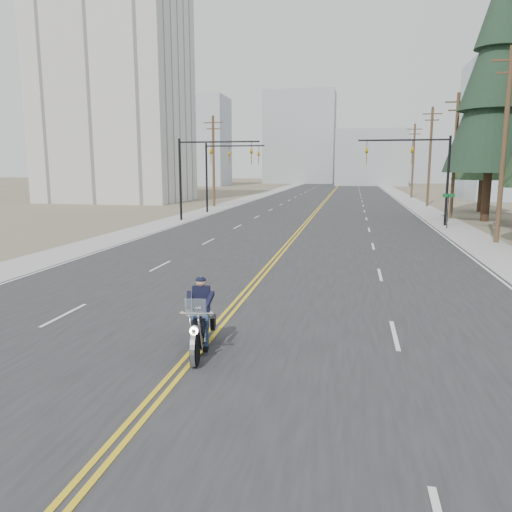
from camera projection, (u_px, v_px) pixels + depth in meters
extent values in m
plane|color=#776D56|center=(171.00, 382.00, 10.79)|extent=(400.00, 400.00, 0.00)
cube|color=#303033|center=(329.00, 197.00, 78.45)|extent=(20.00, 200.00, 0.01)
cube|color=#A5A5A0|center=(257.00, 196.00, 80.60)|extent=(3.00, 200.00, 0.01)
cube|color=#A5A5A0|center=(404.00, 198.00, 76.30)|extent=(3.00, 200.00, 0.01)
cylinder|color=black|center=(180.00, 180.00, 43.16)|extent=(0.20, 0.20, 7.00)
cylinder|color=black|center=(219.00, 142.00, 41.95)|extent=(7.00, 0.14, 0.14)
imported|color=#BF8C0C|center=(211.00, 150.00, 42.19)|extent=(0.21, 0.26, 1.30)
imported|color=#BF8C0C|center=(251.00, 149.00, 41.54)|extent=(0.21, 0.26, 1.30)
cylinder|color=black|center=(448.00, 181.00, 39.05)|extent=(0.20, 0.20, 7.00)
cylinder|color=black|center=(403.00, 140.00, 39.14)|extent=(7.00, 0.14, 0.14)
imported|color=#BF8C0C|center=(412.00, 148.00, 39.13)|extent=(0.21, 0.26, 1.30)
imported|color=#BF8C0C|center=(367.00, 149.00, 39.78)|extent=(0.21, 0.26, 1.30)
cylinder|color=black|center=(207.00, 178.00, 50.90)|extent=(0.20, 0.20, 7.00)
cylinder|color=black|center=(235.00, 146.00, 49.77)|extent=(6.00, 0.14, 0.14)
imported|color=#BF8C0C|center=(229.00, 152.00, 50.00)|extent=(0.21, 0.26, 1.30)
imported|color=#BF8C0C|center=(259.00, 152.00, 49.44)|extent=(0.21, 0.26, 1.30)
cylinder|color=black|center=(448.00, 212.00, 37.54)|extent=(0.06, 0.06, 2.60)
cube|color=#0C5926|center=(449.00, 196.00, 37.33)|extent=(0.90, 0.03, 0.25)
cylinder|color=brown|center=(504.00, 147.00, 29.67)|extent=(0.30, 0.30, 11.50)
cube|color=brown|center=(512.00, 60.00, 28.81)|extent=(2.20, 0.12, 0.12)
cube|color=brown|center=(511.00, 73.00, 28.93)|extent=(1.60, 0.12, 0.12)
cylinder|color=brown|center=(455.00, 157.00, 44.22)|extent=(0.30, 0.30, 11.00)
cube|color=brown|center=(458.00, 102.00, 43.39)|extent=(2.20, 0.12, 0.12)
cube|color=brown|center=(458.00, 110.00, 43.52)|extent=(1.60, 0.12, 0.12)
cylinder|color=brown|center=(430.00, 157.00, 58.67)|extent=(0.30, 0.30, 11.50)
cube|color=brown|center=(432.00, 114.00, 57.80)|extent=(2.20, 0.12, 0.12)
cube|color=brown|center=(432.00, 120.00, 57.93)|extent=(1.60, 0.12, 0.12)
cylinder|color=brown|center=(413.00, 161.00, 75.15)|extent=(0.30, 0.30, 11.00)
cube|color=brown|center=(415.00, 129.00, 74.32)|extent=(2.20, 0.12, 0.12)
cube|color=brown|center=(415.00, 134.00, 74.45)|extent=(1.60, 0.12, 0.12)
cylinder|color=brown|center=(214.00, 162.00, 58.60)|extent=(0.30, 0.30, 10.50)
cube|color=brown|center=(213.00, 123.00, 57.82)|extent=(2.20, 0.12, 0.12)
cube|color=brown|center=(213.00, 129.00, 57.95)|extent=(1.60, 0.12, 0.12)
cube|color=silver|center=(115.00, 88.00, 66.56)|extent=(18.00, 14.00, 30.00)
cube|color=#B7BCC6|center=(200.00, 142.00, 126.57)|extent=(14.00, 12.00, 22.00)
cube|color=#ADB2B7|center=(371.00, 158.00, 128.89)|extent=(18.00, 14.00, 14.00)
cube|color=#ADB2B7|center=(300.00, 138.00, 146.08)|extent=(20.00, 15.00, 26.00)
cube|color=#B7BCC6|center=(426.00, 163.00, 150.05)|extent=(14.00, 14.00, 12.00)
cube|color=#ADB2B7|center=(166.00, 155.00, 144.40)|extent=(12.00, 12.00, 16.00)
cylinder|color=#382619|center=(486.00, 197.00, 42.68)|extent=(0.73, 0.73, 4.16)
cone|color=black|center=(494.00, 96.00, 41.22)|extent=(7.48, 7.48, 12.47)
cone|color=black|center=(498.00, 51.00, 40.60)|extent=(5.61, 5.61, 9.35)
cone|color=black|center=(502.00, 5.00, 39.98)|extent=(3.74, 3.74, 6.65)
cylinder|color=#382619|center=(481.00, 196.00, 51.90)|extent=(0.78, 0.78, 3.33)
cone|color=#1C341A|center=(486.00, 130.00, 50.73)|extent=(6.22, 6.22, 10.00)
cone|color=#1C341A|center=(489.00, 101.00, 50.24)|extent=(4.67, 4.67, 7.50)
cone|color=#1C341A|center=(491.00, 72.00, 49.74)|extent=(3.11, 3.11, 5.33)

